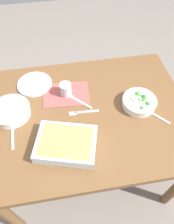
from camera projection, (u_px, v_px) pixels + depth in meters
ground_plane at (87, 164)px, 1.83m from camera, size 6.00×6.00×0.00m
dining_table at (87, 121)px, 1.31m from camera, size 1.20×0.90×0.74m
placemat at (66, 94)px, 1.32m from camera, size 0.29×0.22×0.00m
stew_bowl at (11, 111)px, 1.20m from camera, size 0.22×0.22×0.06m
broccoli_bowl at (139, 102)px, 1.25m from camera, size 0.20×0.20×0.07m
baking_dish at (66, 143)px, 1.08m from camera, size 0.35×0.29×0.06m
drink_cup at (66, 90)px, 1.29m from camera, size 0.07×0.07×0.08m
side_plate at (35, 84)px, 1.37m from camera, size 0.22×0.22×0.01m
spoon_by_stew at (12, 131)px, 1.15m from camera, size 0.03×0.18×0.01m
spoon_by_broccoli at (152, 113)px, 1.23m from camera, size 0.13×0.15×0.01m
spoon_spare at (77, 100)px, 1.29m from camera, size 0.14×0.14×0.01m
fork_on_table at (81, 112)px, 1.23m from camera, size 0.18×0.03×0.01m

